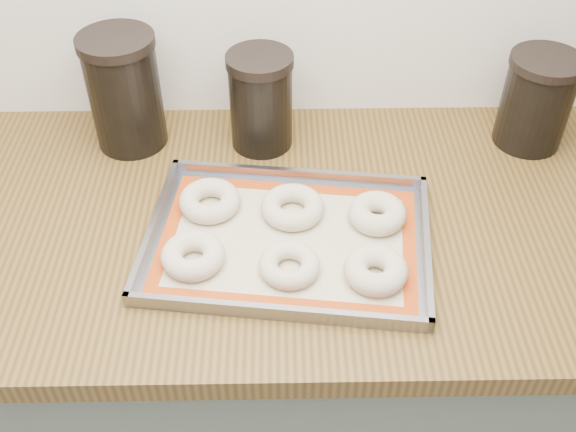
{
  "coord_description": "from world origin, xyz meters",
  "views": [
    {
      "loc": [
        -0.14,
        0.82,
        1.69
      ],
      "look_at": [
        -0.13,
        1.61,
        0.96
      ],
      "focal_mm": 42.0,
      "sensor_mm": 36.0,
      "label": 1
    }
  ],
  "objects_px": {
    "baking_tray": "(288,240)",
    "bagel_back_right": "(377,213)",
    "bagel_front_left": "(193,256)",
    "canister_right": "(537,101)",
    "bagel_front_mid": "(289,265)",
    "bagel_back_mid": "(292,207)",
    "canister_left": "(125,91)",
    "bagel_back_left": "(210,201)",
    "bagel_front_right": "(376,270)",
    "canister_mid": "(261,101)"
  },
  "relations": [
    {
      "from": "canister_left",
      "to": "canister_mid",
      "type": "distance_m",
      "value": 0.25
    },
    {
      "from": "bagel_front_left",
      "to": "bagel_back_mid",
      "type": "xyz_separation_m",
      "value": [
        0.16,
        0.11,
        -0.0
      ]
    },
    {
      "from": "bagel_back_left",
      "to": "bagel_back_mid",
      "type": "distance_m",
      "value": 0.14
    },
    {
      "from": "bagel_front_mid",
      "to": "canister_mid",
      "type": "relative_size",
      "value": 0.51
    },
    {
      "from": "bagel_front_left",
      "to": "canister_mid",
      "type": "distance_m",
      "value": 0.35
    },
    {
      "from": "baking_tray",
      "to": "bagel_back_right",
      "type": "height_order",
      "value": "bagel_back_right"
    },
    {
      "from": "bagel_front_right",
      "to": "canister_left",
      "type": "bearing_deg",
      "value": 139.08
    },
    {
      "from": "baking_tray",
      "to": "bagel_back_right",
      "type": "distance_m",
      "value": 0.16
    },
    {
      "from": "bagel_front_right",
      "to": "canister_right",
      "type": "bearing_deg",
      "value": 47.06
    },
    {
      "from": "baking_tray",
      "to": "bagel_front_left",
      "type": "relative_size",
      "value": 4.9
    },
    {
      "from": "baking_tray",
      "to": "canister_right",
      "type": "xyz_separation_m",
      "value": [
        0.47,
        0.28,
        0.08
      ]
    },
    {
      "from": "baking_tray",
      "to": "bagel_front_right",
      "type": "relative_size",
      "value": 4.99
    },
    {
      "from": "canister_right",
      "to": "bagel_front_right",
      "type": "bearing_deg",
      "value": -132.94
    },
    {
      "from": "bagel_back_right",
      "to": "canister_left",
      "type": "distance_m",
      "value": 0.52
    },
    {
      "from": "bagel_back_mid",
      "to": "canister_left",
      "type": "relative_size",
      "value": 0.48
    },
    {
      "from": "bagel_back_right",
      "to": "canister_right",
      "type": "xyz_separation_m",
      "value": [
        0.32,
        0.23,
        0.07
      ]
    },
    {
      "from": "bagel_front_right",
      "to": "bagel_back_right",
      "type": "distance_m",
      "value": 0.13
    },
    {
      "from": "bagel_front_left",
      "to": "bagel_back_mid",
      "type": "relative_size",
      "value": 0.94
    },
    {
      "from": "bagel_front_right",
      "to": "canister_right",
      "type": "height_order",
      "value": "canister_right"
    },
    {
      "from": "bagel_front_left",
      "to": "bagel_back_mid",
      "type": "height_order",
      "value": "bagel_front_left"
    },
    {
      "from": "baking_tray",
      "to": "canister_right",
      "type": "height_order",
      "value": "canister_right"
    },
    {
      "from": "baking_tray",
      "to": "canister_right",
      "type": "distance_m",
      "value": 0.55
    },
    {
      "from": "baking_tray",
      "to": "bagel_front_right",
      "type": "height_order",
      "value": "bagel_front_right"
    },
    {
      "from": "bagel_front_left",
      "to": "bagel_back_left",
      "type": "relative_size",
      "value": 0.96
    },
    {
      "from": "baking_tray",
      "to": "canister_right",
      "type": "relative_size",
      "value": 2.74
    },
    {
      "from": "bagel_back_mid",
      "to": "canister_left",
      "type": "distance_m",
      "value": 0.39
    },
    {
      "from": "bagel_front_mid",
      "to": "bagel_front_right",
      "type": "height_order",
      "value": "bagel_front_right"
    },
    {
      "from": "bagel_front_mid",
      "to": "bagel_back_mid",
      "type": "height_order",
      "value": "bagel_back_mid"
    },
    {
      "from": "bagel_front_left",
      "to": "canister_left",
      "type": "bearing_deg",
      "value": 113.56
    },
    {
      "from": "bagel_front_left",
      "to": "bagel_back_left",
      "type": "distance_m",
      "value": 0.13
    },
    {
      "from": "bagel_front_right",
      "to": "bagel_back_right",
      "type": "relative_size",
      "value": 1.02
    },
    {
      "from": "bagel_front_left",
      "to": "canister_right",
      "type": "bearing_deg",
      "value": 27.62
    },
    {
      "from": "bagel_front_left",
      "to": "bagel_back_left",
      "type": "bearing_deg",
      "value": 82.4
    },
    {
      "from": "bagel_front_right",
      "to": "canister_mid",
      "type": "xyz_separation_m",
      "value": [
        -0.18,
        0.37,
        0.07
      ]
    },
    {
      "from": "bagel_back_left",
      "to": "canister_left",
      "type": "relative_size",
      "value": 0.47
    },
    {
      "from": "bagel_front_left",
      "to": "canister_right",
      "type": "height_order",
      "value": "canister_right"
    },
    {
      "from": "canister_left",
      "to": "canister_mid",
      "type": "bearing_deg",
      "value": -2.19
    },
    {
      "from": "bagel_front_mid",
      "to": "bagel_front_right",
      "type": "relative_size",
      "value": 0.97
    },
    {
      "from": "bagel_front_left",
      "to": "baking_tray",
      "type": "bearing_deg",
      "value": 17.85
    },
    {
      "from": "bagel_back_mid",
      "to": "canister_left",
      "type": "bearing_deg",
      "value": 143.74
    },
    {
      "from": "bagel_front_right",
      "to": "bagel_back_left",
      "type": "bearing_deg",
      "value": 147.89
    },
    {
      "from": "bagel_front_mid",
      "to": "bagel_back_left",
      "type": "height_order",
      "value": "bagel_back_left"
    },
    {
      "from": "bagel_front_mid",
      "to": "bagel_back_right",
      "type": "height_order",
      "value": "bagel_back_right"
    },
    {
      "from": "bagel_front_left",
      "to": "bagel_back_left",
      "type": "xyz_separation_m",
      "value": [
        0.02,
        0.13,
        -0.0
      ]
    },
    {
      "from": "bagel_front_mid",
      "to": "canister_mid",
      "type": "bearing_deg",
      "value": 97.68
    },
    {
      "from": "bagel_back_mid",
      "to": "bagel_front_left",
      "type": "bearing_deg",
      "value": -144.74
    },
    {
      "from": "bagel_front_mid",
      "to": "canister_right",
      "type": "distance_m",
      "value": 0.59
    },
    {
      "from": "bagel_front_mid",
      "to": "bagel_back_left",
      "type": "relative_size",
      "value": 0.91
    },
    {
      "from": "baking_tray",
      "to": "bagel_back_right",
      "type": "relative_size",
      "value": 5.08
    },
    {
      "from": "bagel_back_mid",
      "to": "bagel_front_right",
      "type": "bearing_deg",
      "value": -50.05
    }
  ]
}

